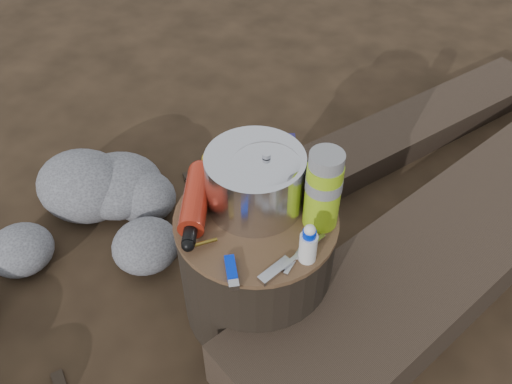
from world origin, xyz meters
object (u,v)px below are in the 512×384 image
at_px(log_main, 498,208).
at_px(camping_pot, 266,183).
at_px(fuel_bottle, 196,200).
at_px(stump, 256,265).
at_px(thermos, 323,190).
at_px(travel_mug, 317,185).

xyz_separation_m(log_main, camping_pot, (-0.62, -0.56, 0.38)).
bearing_deg(fuel_bottle, camping_pot, 4.27).
xyz_separation_m(camping_pot, fuel_bottle, (-0.16, -0.07, -0.05)).
bearing_deg(log_main, stump, -108.99).
distance_m(log_main, fuel_bottle, 1.06).
relative_size(stump, thermos, 1.92).
bearing_deg(log_main, fuel_bottle, -113.89).
xyz_separation_m(fuel_bottle, travel_mug, (0.28, 0.15, 0.02)).
relative_size(camping_pot, travel_mug, 1.52).
bearing_deg(stump, thermos, 18.57).
height_order(camping_pot, travel_mug, camping_pot).
xyz_separation_m(stump, travel_mug, (0.12, 0.12, 0.25)).
bearing_deg(travel_mug, thermos, -64.62).
bearing_deg(camping_pot, log_main, 42.02).
relative_size(log_main, fuel_bottle, 7.92).
height_order(log_main, travel_mug, travel_mug).
height_order(fuel_bottle, thermos, thermos).
xyz_separation_m(fuel_bottle, thermos, (0.31, 0.08, 0.08)).
bearing_deg(camping_pot, thermos, 2.46).
height_order(log_main, thermos, thermos).
xyz_separation_m(stump, log_main, (0.63, 0.61, -0.10)).
distance_m(camping_pot, thermos, 0.15).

